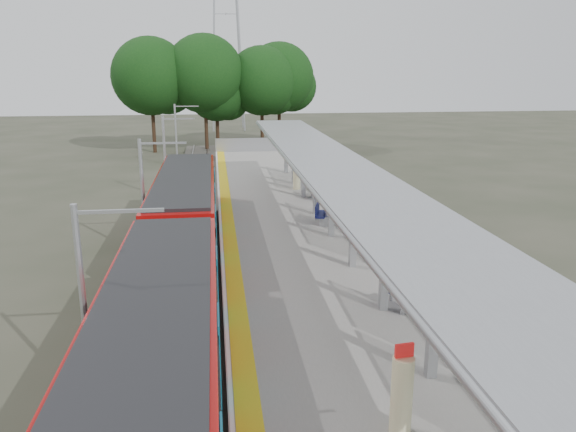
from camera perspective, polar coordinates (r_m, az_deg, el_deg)
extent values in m
cube|color=#59544C|center=(27.14, -10.12, -3.09)|extent=(3.00, 70.00, 0.24)
cube|color=gray|center=(27.16, -0.63, -2.00)|extent=(6.00, 50.00, 1.00)
cube|color=yellow|center=(26.85, -6.05, -1.15)|extent=(0.60, 50.00, 0.02)
cube|color=#9EA0A5|center=(51.30, -4.02, 7.24)|extent=(6.00, 0.10, 1.20)
cube|color=black|center=(13.97, -12.68, -19.15)|extent=(2.50, 13.50, 0.70)
cube|color=#A20C0B|center=(13.15, -13.08, -13.35)|extent=(2.65, 13.50, 2.50)
cube|color=black|center=(13.13, -13.09, -13.16)|extent=(2.72, 12.96, 1.20)
cube|color=black|center=(12.60, -13.43, -8.12)|extent=(2.40, 12.82, 0.15)
cube|color=#0B5875|center=(13.15, -6.96, -13.80)|extent=(0.04, 1.30, 2.00)
cube|color=black|center=(26.82, -10.19, -2.12)|extent=(2.50, 13.50, 0.70)
cube|color=#A20C0B|center=(26.41, -10.34, 1.20)|extent=(2.65, 13.50, 2.50)
cube|color=black|center=(26.40, -10.35, 1.31)|extent=(2.72, 12.96, 1.20)
cube|color=black|center=(26.14, -10.47, 3.97)|extent=(2.40, 12.82, 0.15)
cube|color=#0B5875|center=(26.41, -7.38, 0.98)|extent=(0.04, 1.30, 2.00)
cylinder|color=black|center=(22.45, -10.64, -6.36)|extent=(2.20, 0.70, 0.70)
cube|color=black|center=(19.71, -11.20, -4.32)|extent=(2.30, 0.80, 2.40)
cube|color=#9EA0A5|center=(10.90, 22.87, -17.55)|extent=(0.25, 0.25, 3.50)
cube|color=#9EA0A5|center=(14.04, 14.69, -9.29)|extent=(0.25, 0.25, 3.50)
cube|color=#9EA0A5|center=(17.54, 9.84, -4.08)|extent=(0.25, 0.25, 3.50)
cube|color=#9EA0A5|center=(21.22, 6.68, -0.62)|extent=(0.25, 0.25, 3.50)
cube|color=#9EA0A5|center=(24.99, 4.46, 1.80)|extent=(0.25, 0.25, 3.50)
cube|color=#9EA0A5|center=(28.83, 2.83, 3.59)|extent=(0.25, 0.25, 3.50)
cube|color=#9EA0A5|center=(32.71, 1.58, 4.95)|extent=(0.25, 0.25, 3.50)
cube|color=#9EA0A5|center=(36.61, 0.59, 6.02)|extent=(0.25, 0.25, 3.50)
cube|color=#9EA0A5|center=(40.53, -0.21, 6.89)|extent=(0.25, 0.25, 3.50)
cube|color=gray|center=(22.63, 4.60, 5.15)|extent=(3.20, 38.00, 0.16)
cylinder|color=#9EA0A5|center=(22.38, 0.70, 4.88)|extent=(0.24, 38.00, 0.24)
cube|color=silver|center=(12.97, 20.88, -14.67)|extent=(0.05, 3.70, 2.20)
cube|color=silver|center=(16.21, 14.24, -8.04)|extent=(0.05, 3.70, 2.20)
cube|color=silver|center=(23.40, 7.12, -0.56)|extent=(0.05, 3.70, 2.20)
cube|color=silver|center=(27.17, 5.02, 1.66)|extent=(0.05, 3.70, 2.20)
cube|color=silver|center=(34.86, 2.19, 4.65)|extent=(0.05, 3.70, 2.20)
cube|color=silver|center=(38.75, 1.20, 5.69)|extent=(0.05, 3.70, 2.20)
cylinder|color=#382316|center=(58.67, -13.49, 8.73)|extent=(0.36, 0.36, 5.03)
sphere|color=#173E11|center=(58.38, -13.79, 13.64)|extent=(7.64, 7.64, 7.64)
cylinder|color=#382316|center=(58.60, -8.31, 9.05)|extent=(0.36, 0.36, 5.17)
sphere|color=#173E11|center=(58.32, -8.50, 14.11)|extent=(7.86, 7.86, 7.86)
cylinder|color=#382316|center=(59.42, -7.17, 8.61)|extent=(0.36, 0.36, 4.03)
sphere|color=#173E11|center=(59.12, -7.30, 12.49)|extent=(6.12, 6.12, 6.12)
cylinder|color=#382316|center=(59.96, -2.64, 9.08)|extent=(0.36, 0.36, 4.69)
sphere|color=#173E11|center=(59.67, -2.70, 13.56)|extent=(7.12, 7.12, 7.12)
cylinder|color=#382316|center=(61.93, -0.90, 9.37)|extent=(0.36, 0.36, 4.89)
sphere|color=#173E11|center=(61.65, -0.92, 13.90)|extent=(7.43, 7.43, 7.43)
cylinder|color=#9EA0A5|center=(14.37, -19.98, -9.37)|extent=(0.16, 0.16, 5.40)
cube|color=#9EA0A5|center=(13.38, -16.74, 0.47)|extent=(2.00, 0.08, 0.08)
cylinder|color=#9EA0A5|center=(25.65, -14.49, 1.60)|extent=(0.16, 0.16, 5.40)
cube|color=#9EA0A5|center=(25.11, -12.58, 7.24)|extent=(2.00, 0.08, 0.08)
cylinder|color=#9EA0A5|center=(37.38, -12.40, 5.79)|extent=(0.16, 0.16, 5.40)
cube|color=#9EA0A5|center=(37.01, -11.05, 9.67)|extent=(2.00, 0.08, 0.08)
cylinder|color=#9EA0A5|center=(49.24, -11.30, 7.97)|extent=(0.16, 0.16, 5.40)
cube|color=#9EA0A5|center=(48.96, -10.26, 10.92)|extent=(2.00, 0.08, 0.08)
cube|color=#0F134D|center=(18.29, 11.30, -7.85)|extent=(0.92, 1.41, 0.05)
cube|color=#0F134D|center=(18.13, 10.80, -7.10)|extent=(0.60, 1.27, 0.50)
cube|color=#9EA0A5|center=(17.90, 11.83, -9.12)|extent=(0.35, 0.20, 0.40)
cube|color=#9EA0A5|center=(18.84, 10.74, -7.81)|extent=(0.35, 0.20, 0.40)
cube|color=#0F134D|center=(27.39, 3.40, 0.18)|extent=(0.85, 1.56, 0.06)
cube|color=#0F134D|center=(27.28, 2.99, 0.77)|extent=(0.48, 1.45, 0.55)
cube|color=#9EA0A5|center=(26.88, 3.63, -0.61)|extent=(0.40, 0.17, 0.44)
cube|color=#9EA0A5|center=(28.02, 3.16, 0.04)|extent=(0.40, 0.17, 0.44)
cube|color=#0F134D|center=(32.53, 2.94, 2.62)|extent=(0.56, 1.64, 0.06)
cube|color=#0F134D|center=(32.42, 2.57, 3.16)|extent=(0.14, 1.62, 0.59)
cube|color=#9EA0A5|center=(31.96, 3.14, 1.93)|extent=(0.43, 0.09, 0.48)
cube|color=#9EA0A5|center=(33.20, 2.73, 2.43)|extent=(0.43, 0.09, 0.48)
cylinder|color=beige|center=(12.32, 11.47, -17.44)|extent=(0.46, 0.46, 1.72)
cube|color=red|center=(11.81, 11.73, -13.21)|extent=(0.41, 0.12, 0.29)
cylinder|color=beige|center=(35.02, 0.88, 4.14)|extent=(0.46, 0.46, 1.72)
cube|color=red|center=(34.85, 0.89, 5.81)|extent=(0.40, 0.08, 0.29)
cylinder|color=#9EA0A5|center=(27.15, 4.07, -0.02)|extent=(0.51, 0.51, 0.84)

